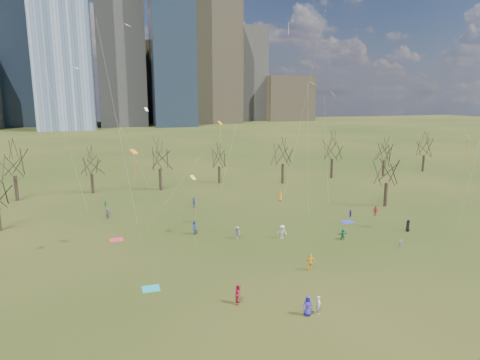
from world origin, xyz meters
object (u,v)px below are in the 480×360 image
object	(u,v)px
blanket_navy	(347,222)
person_1	(319,305)
blanket_crimson	(116,240)
person_0	(308,306)
person_2	(239,294)
blanket_teal	(151,289)
person_4	(311,262)

from	to	relation	value
blanket_navy	person_1	xyz separation A→B (m)	(-15.53, -21.68, 0.73)
blanket_crimson	blanket_navy	bearing A→B (deg)	-3.13
blanket_crimson	person_0	bearing A→B (deg)	-58.06
person_0	person_1	distance (m)	1.05
blanket_navy	person_2	world-z (taller)	person_2
blanket_teal	person_0	world-z (taller)	person_0
person_1	person_2	world-z (taller)	person_2
blanket_navy	person_4	world-z (taller)	person_4
person_1	person_2	distance (m)	6.78
blanket_crimson	person_0	size ratio (longest dim) A/B	0.93
blanket_crimson	person_2	size ratio (longest dim) A/B	0.90
blanket_navy	person_1	distance (m)	26.67
person_1	person_2	xyz separation A→B (m)	(-5.83, 3.46, 0.14)
blanket_teal	person_4	world-z (taller)	person_4
person_2	person_1	bearing A→B (deg)	-93.20
person_1	person_4	size ratio (longest dim) A/B	0.86
person_1	blanket_teal	bearing A→B (deg)	88.90
blanket_teal	person_2	world-z (taller)	person_2
blanket_teal	person_4	distance (m)	16.04
person_0	person_1	bearing A→B (deg)	27.00
blanket_teal	person_1	distance (m)	15.41
person_0	person_2	world-z (taller)	person_2
blanket_teal	person_2	bearing A→B (deg)	-35.77
blanket_navy	person_1	bearing A→B (deg)	-125.61
blanket_navy	person_2	xyz separation A→B (m)	(-21.36, -18.22, 0.87)
person_4	blanket_crimson	bearing A→B (deg)	-26.18
blanket_teal	person_0	distance (m)	14.61
person_0	person_1	xyz separation A→B (m)	(1.04, 0.08, -0.11)
person_1	person_2	bearing A→B (deg)	91.75
blanket_crimson	person_2	distance (m)	22.23
blanket_navy	person_4	distance (m)	18.39
person_1	person_4	world-z (taller)	person_4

